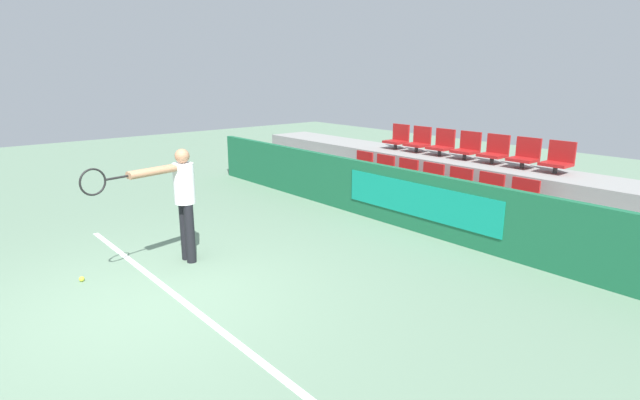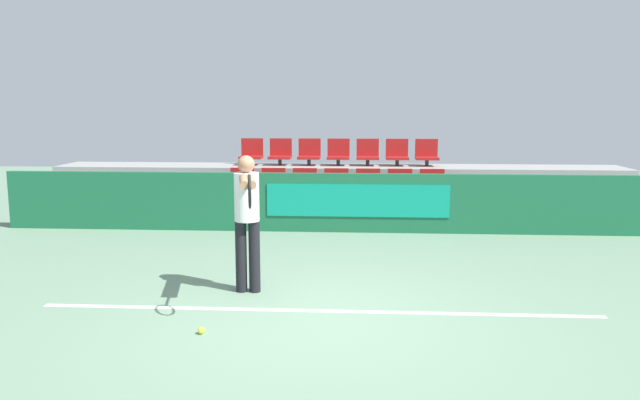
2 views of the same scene
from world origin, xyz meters
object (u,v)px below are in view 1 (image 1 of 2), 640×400
at_px(stadium_chair_0, 361,166).
at_px(tennis_player, 179,195).
at_px(stadium_chair_8, 419,141).
at_px(stadium_chair_11, 495,151).
at_px(stadium_chair_9, 442,144).
at_px(stadium_chair_13, 558,159).
at_px(tennis_ball, 82,279).
at_px(stadium_chair_5, 488,192).
at_px(stadium_chair_7, 398,138).
at_px(stadium_chair_3, 430,180).
at_px(stadium_chair_1, 382,170).
at_px(stadium_chair_2, 405,175).
at_px(stadium_chair_12, 525,155).
at_px(stadium_chair_4, 457,185).
at_px(stadium_chair_10, 467,147).
at_px(stadium_chair_6, 521,198).

height_order(stadium_chair_0, tennis_player, tennis_player).
relative_size(stadium_chair_8, stadium_chair_11, 1.00).
distance_m(stadium_chair_9, stadium_chair_13, 2.30).
distance_m(tennis_player, tennis_ball, 1.60).
distance_m(stadium_chair_5, stadium_chair_7, 3.11).
height_order(stadium_chair_3, tennis_ball, stadium_chair_3).
relative_size(stadium_chair_13, tennis_ball, 7.86).
height_order(stadium_chair_3, stadium_chair_11, stadium_chair_11).
height_order(stadium_chair_1, tennis_player, tennis_player).
distance_m(stadium_chair_9, tennis_ball, 6.81).
xyz_separation_m(stadium_chair_2, stadium_chair_12, (1.72, 1.09, 0.48)).
relative_size(stadium_chair_5, stadium_chair_13, 1.00).
relative_size(stadium_chair_11, tennis_ball, 7.86).
height_order(stadium_chair_2, stadium_chair_12, stadium_chair_12).
relative_size(stadium_chair_4, stadium_chair_10, 1.00).
relative_size(stadium_chair_4, tennis_ball, 7.86).
bearing_deg(stadium_chair_7, stadium_chair_11, 0.00).
bearing_deg(stadium_chair_8, stadium_chair_12, 0.00).
bearing_deg(stadium_chair_4, stadium_chair_13, 43.37).
xyz_separation_m(stadium_chair_3, tennis_player, (-0.83, -4.33, 0.26)).
xyz_separation_m(stadium_chair_2, stadium_chair_7, (-1.15, 1.09, 0.48)).
relative_size(stadium_chair_9, tennis_ball, 7.86).
xyz_separation_m(stadium_chair_7, stadium_chair_11, (2.30, 0.00, 0.00)).
bearing_deg(stadium_chair_13, tennis_player, -115.29).
height_order(stadium_chair_5, stadium_chair_13, stadium_chair_13).
distance_m(stadium_chair_1, tennis_ball, 5.65).
bearing_deg(stadium_chair_6, stadium_chair_12, 117.89).
distance_m(stadium_chair_8, stadium_chair_12, 2.30).
relative_size(stadium_chair_2, stadium_chair_4, 1.00).
distance_m(stadium_chair_2, stadium_chair_4, 1.15).
bearing_deg(tennis_ball, stadium_chair_0, 96.80).
height_order(stadium_chair_5, stadium_chair_8, stadium_chair_8).
distance_m(stadium_chair_7, stadium_chair_10, 1.72).
xyz_separation_m(stadium_chair_8, stadium_chair_13, (2.87, 0.00, 0.00)).
height_order(stadium_chair_7, stadium_chair_13, same).
xyz_separation_m(stadium_chair_7, stadium_chair_9, (1.15, 0.00, 0.00)).
bearing_deg(stadium_chair_5, stadium_chair_1, 180.00).
bearing_deg(stadium_chair_10, stadium_chair_12, 0.00).
bearing_deg(stadium_chair_4, stadium_chair_8, 147.80).
bearing_deg(stadium_chair_7, stadium_chair_6, -17.48).
bearing_deg(stadium_chair_13, stadium_chair_8, 180.00).
bearing_deg(stadium_chair_0, stadium_chair_9, 43.37).
distance_m(stadium_chair_5, tennis_ball, 6.06).
distance_m(stadium_chair_1, stadium_chair_11, 2.09).
height_order(stadium_chair_7, stadium_chair_12, same).
relative_size(stadium_chair_2, tennis_player, 0.33).
bearing_deg(stadium_chair_4, stadium_chair_2, 180.00).
bearing_deg(stadium_chair_1, stadium_chair_3, 0.00).
height_order(stadium_chair_11, tennis_player, tennis_player).
distance_m(stadium_chair_4, stadium_chair_12, 1.32).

